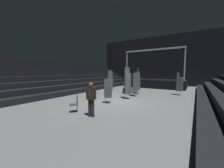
# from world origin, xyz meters

# --- Properties ---
(ground_plane) EXTENTS (22.00, 30.00, 0.10)m
(ground_plane) POSITION_xyz_m (0.00, 0.00, -0.05)
(ground_plane) COLOR slate
(arena_end_wall) EXTENTS (22.00, 0.30, 8.00)m
(arena_end_wall) POSITION_xyz_m (0.00, 15.00, 4.00)
(arena_end_wall) COLOR black
(arena_end_wall) RESTS_ON ground_plane
(bleacher_bank_left) EXTENTS (6.00, 24.00, 3.60)m
(bleacher_bank_left) POSITION_xyz_m (-8.00, 1.00, 1.80)
(bleacher_bank_left) COLOR black
(bleacher_bank_left) RESTS_ON ground_plane
(stage_riser) EXTENTS (7.88, 3.25, 5.11)m
(stage_riser) POSITION_xyz_m (0.00, 10.79, 0.62)
(stage_riser) COLOR black
(stage_riser) RESTS_ON ground_plane
(man_with_tie) EXTENTS (0.57, 0.29, 1.75)m
(man_with_tie) POSITION_xyz_m (0.65, -3.21, 0.99)
(man_with_tie) COLOR black
(man_with_tie) RESTS_ON ground_plane
(chair_stack_front_left) EXTENTS (0.62, 0.62, 2.05)m
(chair_stack_front_left) POSITION_xyz_m (-2.78, 3.78, 1.03)
(chair_stack_front_left) COLOR #B2B5BA
(chair_stack_front_left) RESTS_ON ground_plane
(chair_stack_front_right) EXTENTS (0.60, 0.60, 2.31)m
(chair_stack_front_right) POSITION_xyz_m (-2.21, 2.67, 1.15)
(chair_stack_front_right) COLOR #B2B5BA
(chair_stack_front_right) RESTS_ON ground_plane
(chair_stack_mid_left) EXTENTS (0.55, 0.55, 1.71)m
(chair_stack_mid_left) POSITION_xyz_m (-0.26, -0.42, 0.86)
(chair_stack_mid_left) COLOR #B2B5BA
(chair_stack_mid_left) RESTS_ON ground_plane
(chair_stack_mid_right) EXTENTS (0.62, 0.62, 2.56)m
(chair_stack_mid_right) POSITION_xyz_m (0.26, 1.63, 1.28)
(chair_stack_mid_right) COLOR #B2B5BA
(chair_stack_mid_right) RESTS_ON ground_plane
(chair_stack_mid_centre) EXTENTS (0.60, 0.60, 2.22)m
(chair_stack_mid_centre) POSITION_xyz_m (0.01, 4.46, 1.11)
(chair_stack_mid_centre) COLOR #B2B5BA
(chair_stack_mid_centre) RESTS_ON ground_plane
(chair_stack_rear_left) EXTENTS (0.60, 0.60, 2.56)m
(chair_stack_rear_left) POSITION_xyz_m (0.32, 3.06, 1.28)
(chair_stack_rear_left) COLOR #B2B5BA
(chair_stack_rear_left) RESTS_ON ground_plane
(chair_stack_rear_right) EXTENTS (0.53, 0.53, 2.14)m
(chair_stack_rear_right) POSITION_xyz_m (3.62, 5.80, 1.07)
(chair_stack_rear_right) COLOR #B2B5BA
(chair_stack_rear_right) RESTS_ON ground_plane
(equipment_road_case) EXTENTS (1.07, 0.94, 0.50)m
(equipment_road_case) POSITION_xyz_m (-1.07, 4.30, 0.25)
(equipment_road_case) COLOR black
(equipment_road_case) RESTS_ON ground_plane
(loose_chair_near_man) EXTENTS (0.62, 0.62, 0.95)m
(loose_chair_near_man) POSITION_xyz_m (-0.61, -3.11, 0.53)
(loose_chair_near_man) COLOR #B2B5BA
(loose_chair_near_man) RESTS_ON ground_plane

